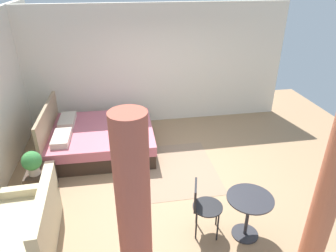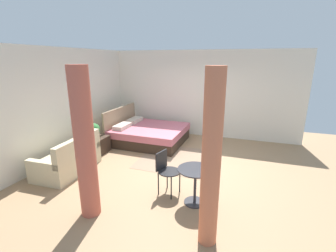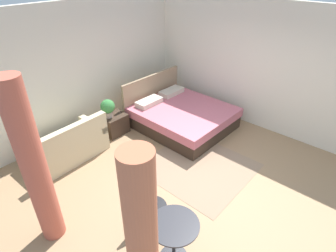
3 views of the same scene
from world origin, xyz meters
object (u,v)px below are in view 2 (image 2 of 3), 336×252
balcony_table (195,179)px  cafe_chair_near_window (166,168)px  bed (148,134)px  couch (69,160)px  potted_plant (94,130)px  nightstand (99,145)px

balcony_table → cafe_chair_near_window: 0.65m
cafe_chair_near_window → bed: bearing=30.2°
couch → potted_plant: 1.20m
bed → nightstand: 1.59m
potted_plant → couch: bearing=-175.7°
couch → nightstand: (1.22, 0.04, -0.05)m
potted_plant → balcony_table: size_ratio=0.61×
couch → nightstand: 1.22m
couch → bed: bearing=-19.9°
nightstand → potted_plant: size_ratio=1.31×
bed → couch: (-2.50, 0.91, 0.00)m
balcony_table → bed: bearing=37.6°
couch → potted_plant: potted_plant is taller
couch → potted_plant: bearing=4.3°
nightstand → potted_plant: potted_plant is taller
couch → cafe_chair_near_window: bearing=-92.7°
bed → potted_plant: (-1.38, 0.99, 0.42)m
bed → couch: bed is taller
nightstand → balcony_table: balcony_table is taller
potted_plant → cafe_chair_near_window: (-1.24, -2.51, -0.17)m
bed → potted_plant: bearing=144.3°
couch → balcony_table: 3.07m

